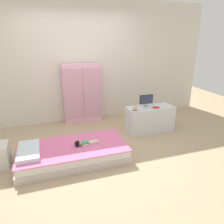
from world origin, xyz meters
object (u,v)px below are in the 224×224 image
at_px(tv_monitor, 146,100).
at_px(book_red, 156,108).
at_px(doll, 82,143).
at_px(tv_stand, 150,119).
at_px(bed, 73,153).
at_px(rocking_horse_toy, 135,108).
at_px(wardrobe, 82,93).

height_order(tv_monitor, book_red, tv_monitor).
relative_size(doll, tv_stand, 0.40).
xyz_separation_m(doll, tv_monitor, (1.50, 0.71, 0.40)).
xyz_separation_m(bed, book_red, (1.80, 0.53, 0.43)).
relative_size(bed, doll, 4.41).
height_order(tv_monitor, rocking_horse_toy, tv_monitor).
bearing_deg(wardrobe, tv_stand, -39.06).
height_order(tv_stand, rocking_horse_toy, rocking_horse_toy).
height_order(bed, doll, doll).
distance_m(tv_stand, rocking_horse_toy, 0.53).
distance_m(tv_monitor, rocking_horse_toy, 0.38).
distance_m(doll, rocking_horse_toy, 1.32).
xyz_separation_m(bed, rocking_horse_toy, (1.32, 0.50, 0.48)).
xyz_separation_m(bed, doll, (0.15, -0.02, 0.16)).
height_order(doll, rocking_horse_toy, rocking_horse_toy).
xyz_separation_m(tv_monitor, book_red, (0.14, -0.16, -0.13)).
relative_size(wardrobe, tv_monitor, 4.58).
xyz_separation_m(doll, wardrobe, (0.33, 1.64, 0.40)).
bearing_deg(doll, bed, 172.47).
bearing_deg(wardrobe, book_red, -39.85).
bearing_deg(tv_monitor, tv_stand, -43.98).
distance_m(bed, book_red, 1.92).
bearing_deg(doll, rocking_horse_toy, 24.14).
distance_m(tv_stand, book_red, 0.30).
height_order(bed, wardrobe, wardrobe).
xyz_separation_m(tv_stand, book_red, (0.07, -0.09, 0.28)).
distance_m(bed, rocking_horse_toy, 1.50).
bearing_deg(bed, tv_stand, 19.80).
distance_m(bed, doll, 0.22).
xyz_separation_m(bed, wardrobe, (0.49, 1.62, 0.56)).
height_order(wardrobe, tv_stand, wardrobe).
relative_size(wardrobe, book_red, 10.51).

